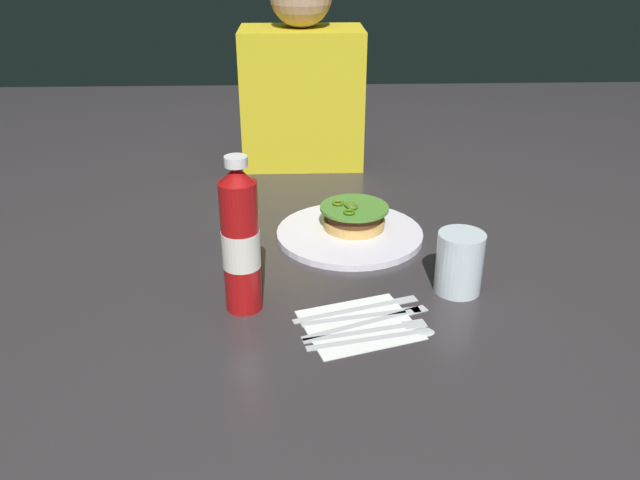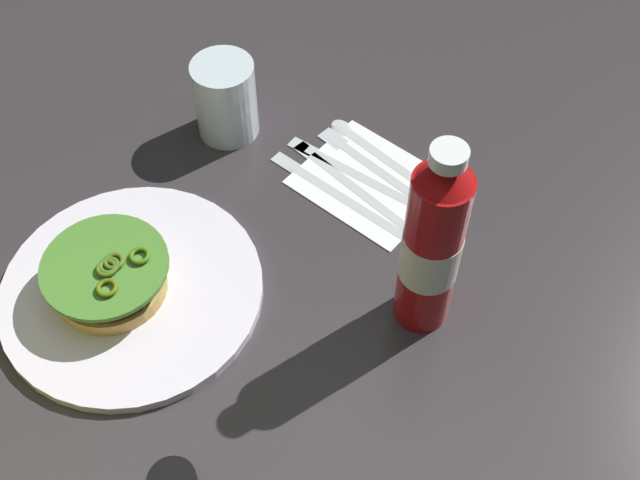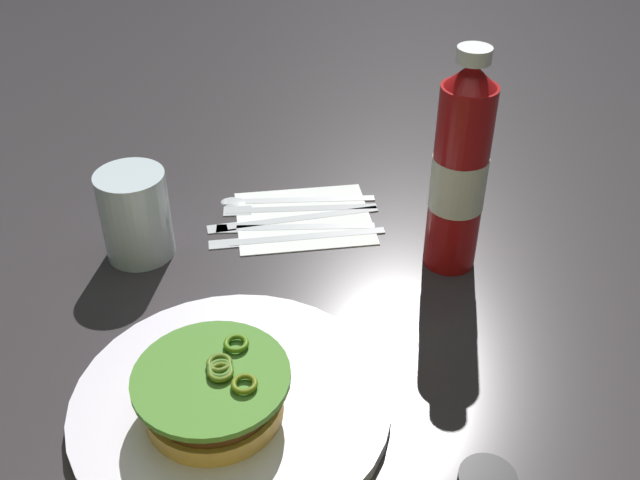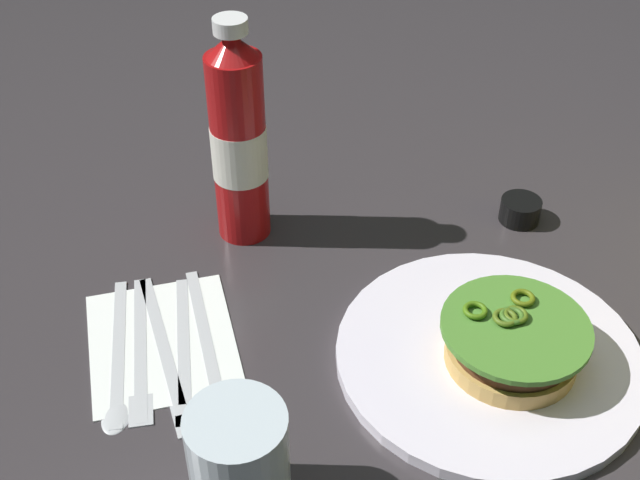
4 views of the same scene
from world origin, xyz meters
name	(u,v)px [view 4 (image 4 of 4)]	position (x,y,z in m)	size (l,w,h in m)	color
ground_plane	(383,330)	(0.00, 0.00, 0.00)	(3.00, 3.00, 0.00)	#343032
dinner_plate	(488,356)	(0.04, 0.10, 0.01)	(0.29, 0.29, 0.01)	white
burger_sandwich	(513,342)	(0.05, 0.12, 0.04)	(0.14, 0.14, 0.05)	tan
ketchup_bottle	(239,142)	(-0.16, -0.16, 0.12)	(0.06, 0.06, 0.26)	#A91011
water_glass	(239,464)	(0.20, -0.12, 0.05)	(0.08, 0.08, 0.11)	silver
condiment_cup	(520,210)	(-0.19, 0.16, 0.01)	(0.05, 0.05, 0.03)	black
napkin	(162,341)	(0.03, -0.22, 0.00)	(0.17, 0.14, 0.00)	white
spoon_utensil	(117,370)	(0.07, -0.25, 0.00)	(0.20, 0.06, 0.00)	silver
fork_utensil	(140,357)	(0.05, -0.23, 0.00)	(0.20, 0.06, 0.00)	silver
table_knife	(167,358)	(0.05, -0.21, 0.00)	(0.21, 0.10, 0.00)	silver
butter_knife	(183,353)	(0.05, -0.19, 0.00)	(0.20, 0.05, 0.00)	silver
steak_knife	(208,350)	(0.04, -0.17, 0.00)	(0.21, 0.08, 0.00)	silver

